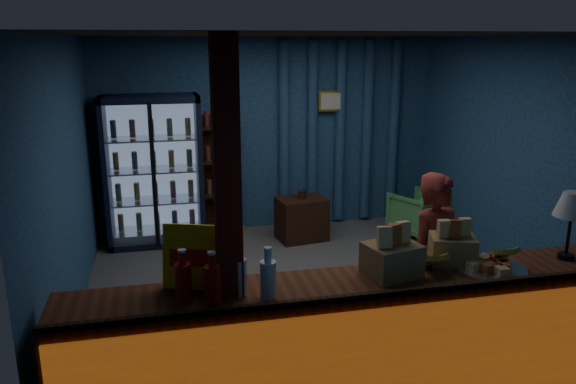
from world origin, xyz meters
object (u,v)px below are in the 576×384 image
object	(u,v)px
table_lamp	(572,207)
green_chair	(418,213)
pastry_tray	(491,267)
shopkeeper	(436,265)

from	to	relation	value
table_lamp	green_chair	bearing A→B (deg)	83.10
pastry_tray	table_lamp	world-z (taller)	table_lamp
shopkeeper	pastry_tray	bearing A→B (deg)	-98.17
shopkeeper	pastry_tray	distance (m)	0.63
table_lamp	pastry_tray	bearing A→B (deg)	-173.13
pastry_tray	shopkeeper	bearing A→B (deg)	100.86
pastry_tray	table_lamp	xyz separation A→B (m)	(0.69, 0.08, 0.38)
table_lamp	shopkeeper	bearing A→B (deg)	147.70
pastry_tray	table_lamp	size ratio (longest dim) A/B	0.97
shopkeeper	table_lamp	world-z (taller)	shopkeeper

